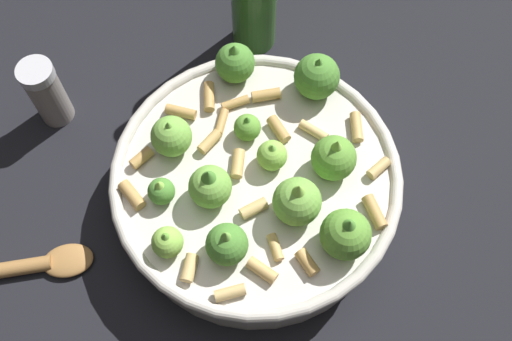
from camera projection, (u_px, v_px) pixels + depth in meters
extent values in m
plane|color=black|center=(256.00, 200.00, 0.65)|extent=(2.40, 2.40, 0.00)
cylinder|color=beige|center=(256.00, 188.00, 0.62)|extent=(0.28, 0.28, 0.06)
torus|color=beige|center=(256.00, 175.00, 0.59)|extent=(0.29, 0.29, 0.01)
sphere|color=#4C8933|center=(227.00, 244.00, 0.54)|extent=(0.04, 0.04, 0.04)
cone|color=#75B247|center=(226.00, 237.00, 0.52)|extent=(0.02, 0.02, 0.02)
sphere|color=#75B247|center=(210.00, 187.00, 0.56)|extent=(0.04, 0.04, 0.04)
cone|color=#4C8933|center=(209.00, 177.00, 0.54)|extent=(0.02, 0.02, 0.02)
sphere|color=#4C8933|center=(235.00, 63.00, 0.62)|extent=(0.04, 0.04, 0.04)
cone|color=#4C8933|center=(234.00, 51.00, 0.60)|extent=(0.02, 0.02, 0.02)
sphere|color=#4C8933|center=(317.00, 77.00, 0.61)|extent=(0.05, 0.05, 0.05)
cone|color=#4C8933|center=(319.00, 64.00, 0.59)|extent=(0.02, 0.02, 0.02)
sphere|color=#609E38|center=(346.00, 234.00, 0.54)|extent=(0.05, 0.05, 0.05)
cone|color=#4C8933|center=(349.00, 225.00, 0.52)|extent=(0.02, 0.02, 0.02)
sphere|color=#75B247|center=(297.00, 202.00, 0.55)|extent=(0.05, 0.05, 0.05)
cone|color=#8CC64C|center=(299.00, 191.00, 0.53)|extent=(0.02, 0.02, 0.02)
sphere|color=#609E38|center=(247.00, 127.00, 0.60)|extent=(0.03, 0.03, 0.03)
cone|color=#4C8933|center=(247.00, 120.00, 0.58)|extent=(0.01, 0.01, 0.01)
sphere|color=#75B247|center=(171.00, 136.00, 0.59)|extent=(0.04, 0.04, 0.04)
cone|color=#75B247|center=(169.00, 126.00, 0.57)|extent=(0.01, 0.01, 0.01)
sphere|color=#609E38|center=(334.00, 158.00, 0.57)|extent=(0.04, 0.04, 0.04)
cone|color=#8CC64C|center=(337.00, 146.00, 0.55)|extent=(0.02, 0.02, 0.02)
sphere|color=#8CC64C|center=(167.00, 242.00, 0.54)|extent=(0.03, 0.03, 0.03)
cone|color=#609E38|center=(165.00, 237.00, 0.53)|extent=(0.02, 0.02, 0.01)
sphere|color=#8CC64C|center=(272.00, 155.00, 0.58)|extent=(0.03, 0.03, 0.03)
cone|color=#75B247|center=(272.00, 148.00, 0.57)|extent=(0.02, 0.02, 0.01)
sphere|color=#4C8933|center=(161.00, 191.00, 0.57)|extent=(0.03, 0.03, 0.03)
cone|color=#8CC64C|center=(159.00, 185.00, 0.55)|extent=(0.01, 0.01, 0.01)
cylinder|color=tan|center=(266.00, 95.00, 0.62)|extent=(0.03, 0.02, 0.01)
cylinder|color=tan|center=(279.00, 129.00, 0.61)|extent=(0.03, 0.03, 0.01)
cylinder|color=tan|center=(379.00, 168.00, 0.59)|extent=(0.03, 0.03, 0.01)
cylinder|color=tan|center=(181.00, 112.00, 0.62)|extent=(0.03, 0.02, 0.01)
cylinder|color=tan|center=(209.00, 97.00, 0.62)|extent=(0.01, 0.03, 0.01)
cylinder|color=tan|center=(189.00, 268.00, 0.54)|extent=(0.02, 0.03, 0.01)
cylinder|color=tan|center=(307.00, 262.00, 0.54)|extent=(0.02, 0.03, 0.01)
cylinder|color=tan|center=(275.00, 247.00, 0.55)|extent=(0.02, 0.03, 0.01)
cylinder|color=tan|center=(222.00, 122.00, 0.61)|extent=(0.01, 0.03, 0.01)
cylinder|color=tan|center=(357.00, 127.00, 0.61)|extent=(0.01, 0.03, 0.01)
cylinder|color=tan|center=(252.00, 208.00, 0.57)|extent=(0.03, 0.02, 0.01)
cylinder|color=tan|center=(132.00, 195.00, 0.57)|extent=(0.03, 0.03, 0.01)
cylinder|color=tan|center=(238.00, 164.00, 0.59)|extent=(0.01, 0.03, 0.01)
cylinder|color=tan|center=(235.00, 103.00, 0.62)|extent=(0.03, 0.02, 0.01)
cylinder|color=tan|center=(141.00, 158.00, 0.59)|extent=(0.02, 0.03, 0.01)
cylinder|color=tan|center=(262.00, 270.00, 0.54)|extent=(0.03, 0.03, 0.01)
cylinder|color=tan|center=(210.00, 142.00, 0.60)|extent=(0.02, 0.03, 0.01)
cylinder|color=tan|center=(313.00, 131.00, 0.61)|extent=(0.03, 0.02, 0.01)
cylinder|color=tan|center=(375.00, 212.00, 0.57)|extent=(0.02, 0.04, 0.01)
cylinder|color=tan|center=(230.00, 293.00, 0.53)|extent=(0.03, 0.02, 0.01)
cylinder|color=gray|center=(49.00, 96.00, 0.66)|extent=(0.04, 0.04, 0.08)
cylinder|color=silver|center=(35.00, 73.00, 0.62)|extent=(0.04, 0.04, 0.01)
ellipsoid|color=#9E703D|center=(68.00, 261.00, 0.61)|extent=(0.06, 0.05, 0.01)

